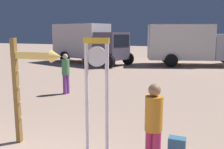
# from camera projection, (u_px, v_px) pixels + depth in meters

# --- Properties ---
(standing_clock) EXTENTS (0.46, 0.17, 2.29)m
(standing_clock) POSITION_uv_depth(u_px,v_px,m) (97.00, 88.00, 4.48)
(standing_clock) COLOR white
(standing_clock) RESTS_ON ground_plane
(arrow_sign) EXTENTS (1.15, 0.27, 2.27)m
(arrow_sign) POSITION_uv_depth(u_px,v_px,m) (31.00, 75.00, 5.10)
(arrow_sign) COLOR olive
(arrow_sign) RESTS_ON ground_plane
(person_near_clock) EXTENTS (0.30, 0.30, 1.56)m
(person_near_clock) POSITION_uv_depth(u_px,v_px,m) (154.00, 124.00, 4.16)
(person_near_clock) COLOR #C02E61
(person_near_clock) RESTS_ON ground_plane
(backpack) EXTENTS (0.31, 0.24, 0.45)m
(backpack) POSITION_uv_depth(u_px,v_px,m) (177.00, 149.00, 4.65)
(backpack) COLOR teal
(backpack) RESTS_ON ground_plane
(person_distant) EXTENTS (0.30, 0.30, 1.57)m
(person_distant) POSITION_uv_depth(u_px,v_px,m) (66.00, 72.00, 9.60)
(person_distant) COLOR #7E3E9A
(person_distant) RESTS_ON ground_plane
(box_truck_near) EXTENTS (6.83, 4.13, 3.01)m
(box_truck_near) POSITION_uv_depth(u_px,v_px,m) (88.00, 42.00, 19.16)
(box_truck_near) COLOR silver
(box_truck_near) RESTS_ON ground_plane
(box_truck_far) EXTENTS (6.95, 4.31, 2.92)m
(box_truck_far) POSITION_uv_depth(u_px,v_px,m) (189.00, 43.00, 17.97)
(box_truck_far) COLOR white
(box_truck_far) RESTS_ON ground_plane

